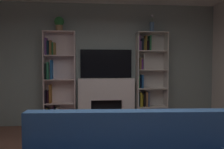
{
  "coord_description": "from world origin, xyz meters",
  "views": [
    {
      "loc": [
        -0.31,
        -2.43,
        1.41
      ],
      "look_at": [
        0.0,
        1.07,
        1.25
      ],
      "focal_mm": 34.89,
      "sensor_mm": 36.0,
      "label": 1
    }
  ],
  "objects_px": {
    "potted_plant": "(59,23)",
    "vase_with_flowers": "(152,26)",
    "tv": "(106,64)",
    "bookshelf_left": "(56,84)",
    "fireplace": "(106,100)",
    "bookshelf_right": "(148,79)"
  },
  "relations": [
    {
      "from": "vase_with_flowers",
      "to": "bookshelf_left",
      "type": "bearing_deg",
      "value": 178.79
    },
    {
      "from": "tv",
      "to": "bookshelf_right",
      "type": "xyz_separation_m",
      "value": [
        0.97,
        -0.09,
        -0.36
      ]
    },
    {
      "from": "potted_plant",
      "to": "vase_with_flowers",
      "type": "xyz_separation_m",
      "value": [
        2.1,
        0.0,
        -0.03
      ]
    },
    {
      "from": "fireplace",
      "to": "vase_with_flowers",
      "type": "xyz_separation_m",
      "value": [
        1.05,
        -0.03,
        1.72
      ]
    },
    {
      "from": "tv",
      "to": "potted_plant",
      "type": "height_order",
      "value": "potted_plant"
    },
    {
      "from": "bookshelf_right",
      "to": "vase_with_flowers",
      "type": "xyz_separation_m",
      "value": [
        0.08,
        -0.03,
        1.24
      ]
    },
    {
      "from": "fireplace",
      "to": "bookshelf_right",
      "type": "xyz_separation_m",
      "value": [
        0.97,
        -0.0,
        0.49
      ]
    },
    {
      "from": "vase_with_flowers",
      "to": "fireplace",
      "type": "bearing_deg",
      "value": 178.25
    },
    {
      "from": "tv",
      "to": "potted_plant",
      "type": "bearing_deg",
      "value": -173.48
    },
    {
      "from": "bookshelf_left",
      "to": "vase_with_flowers",
      "type": "height_order",
      "value": "vase_with_flowers"
    },
    {
      "from": "tv",
      "to": "vase_with_flowers",
      "type": "distance_m",
      "value": 1.37
    },
    {
      "from": "fireplace",
      "to": "bookshelf_left",
      "type": "height_order",
      "value": "bookshelf_left"
    },
    {
      "from": "bookshelf_left",
      "to": "fireplace",
      "type": "bearing_deg",
      "value": -0.71
    },
    {
      "from": "fireplace",
      "to": "tv",
      "type": "distance_m",
      "value": 0.85
    },
    {
      "from": "tv",
      "to": "bookshelf_left",
      "type": "xyz_separation_m",
      "value": [
        -1.14,
        -0.07,
        -0.46
      ]
    },
    {
      "from": "bookshelf_left",
      "to": "potted_plant",
      "type": "distance_m",
      "value": 1.36
    },
    {
      "from": "bookshelf_right",
      "to": "bookshelf_left",
      "type": "bearing_deg",
      "value": 179.56
    },
    {
      "from": "tv",
      "to": "vase_with_flowers",
      "type": "relative_size",
      "value": 2.89
    },
    {
      "from": "fireplace",
      "to": "bookshelf_right",
      "type": "distance_m",
      "value": 1.08
    },
    {
      "from": "tv",
      "to": "bookshelf_right",
      "type": "height_order",
      "value": "bookshelf_right"
    },
    {
      "from": "potted_plant",
      "to": "vase_with_flowers",
      "type": "distance_m",
      "value": 2.1
    },
    {
      "from": "fireplace",
      "to": "bookshelf_left",
      "type": "bearing_deg",
      "value": 179.29
    }
  ]
}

